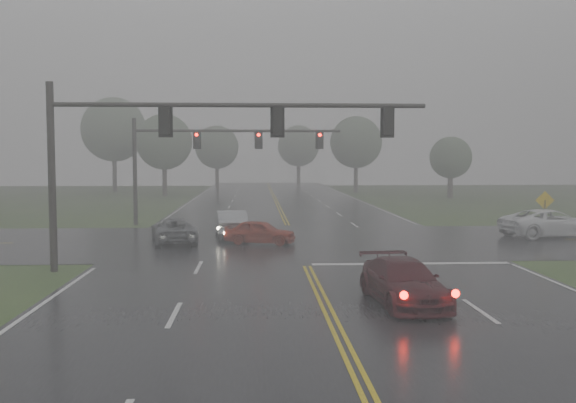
{
  "coord_description": "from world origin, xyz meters",
  "views": [
    {
      "loc": [
        -2.15,
        -12.4,
        4.59
      ],
      "look_at": [
        -0.69,
        16.0,
        2.6
      ],
      "focal_mm": 40.0,
      "sensor_mm": 36.0,
      "label": 1
    }
  ],
  "objects": [
    {
      "name": "sedan_maroon",
      "position": [
        2.44,
        7.03,
        0.0
      ],
      "size": [
        2.36,
        4.89,
        1.37
      ],
      "primitive_type": "imported",
      "rotation": [
        0.0,
        0.0,
        0.09
      ],
      "color": "#370A0F",
      "rests_on": "ground"
    },
    {
      "name": "sign_diamond_east",
      "position": [
        14.78,
        24.13,
        1.74
      ],
      "size": [
        1.07,
        0.21,
        2.58
      ],
      "rotation": [
        0.0,
        0.0,
        -0.16
      ],
      "color": "black",
      "rests_on": "ground"
    },
    {
      "name": "tree_n_mid",
      "position": [
        -7.53,
        78.76,
        5.92
      ],
      "size": [
        6.13,
        6.13,
        9.0
      ],
      "color": "#2E251E",
      "rests_on": "ground"
    },
    {
      "name": "main_road",
      "position": [
        0.0,
        20.0,
        0.0
      ],
      "size": [
        18.0,
        160.0,
        0.02
      ],
      "primitive_type": "cube",
      "color": "black",
      "rests_on": "ground"
    },
    {
      "name": "sedan_silver",
      "position": [
        -3.54,
        24.12,
        0.0
      ],
      "size": [
        2.15,
        4.83,
        1.54
      ],
      "primitive_type": "imported",
      "rotation": [
        0.0,
        0.0,
        3.26
      ],
      "color": "#A2A5AA",
      "rests_on": "ground"
    },
    {
      "name": "tree_ne_a",
      "position": [
        10.77,
        69.31,
        6.43
      ],
      "size": [
        6.66,
        6.66,
        9.78
      ],
      "color": "#2E251E",
      "rests_on": "ground"
    },
    {
      "name": "car_grey",
      "position": [
        -6.48,
        21.7,
        0.0
      ],
      "size": [
        3.08,
        5.07,
        1.31
      ],
      "primitive_type": "imported",
      "rotation": [
        0.0,
        0.0,
        3.34
      ],
      "color": "#4F5156",
      "rests_on": "ground"
    },
    {
      "name": "signal_gantry_far",
      "position": [
        -5.82,
        31.05,
        5.08
      ],
      "size": [
        13.96,
        0.36,
        7.18
      ],
      "color": "black",
      "rests_on": "ground"
    },
    {
      "name": "tree_nw_a",
      "position": [
        -12.76,
        63.45,
        6.31
      ],
      "size": [
        6.53,
        6.53,
        9.59
      ],
      "color": "#2E251E",
      "rests_on": "ground"
    },
    {
      "name": "tree_nw_b",
      "position": [
        -20.59,
        72.86,
        8.13
      ],
      "size": [
        8.41,
        8.41,
        12.35
      ],
      "color": "#2E251E",
      "rests_on": "ground"
    },
    {
      "name": "signal_gantry_near",
      "position": [
        -5.47,
        13.44,
        5.33
      ],
      "size": [
        15.08,
        0.33,
        7.53
      ],
      "color": "black",
      "rests_on": "ground"
    },
    {
      "name": "sedan_red",
      "position": [
        -1.89,
        20.99,
        0.0
      ],
      "size": [
        3.97,
        2.39,
        1.26
      ],
      "primitive_type": "imported",
      "rotation": [
        0.0,
        0.0,
        1.31
      ],
      "color": "maroon",
      "rests_on": "ground"
    },
    {
      "name": "tree_e_near",
      "position": [
        19.54,
        57.76,
        4.48
      ],
      "size": [
        4.65,
        4.65,
        6.83
      ],
      "color": "#2E251E",
      "rests_on": "ground"
    },
    {
      "name": "pickup_white",
      "position": [
        14.67,
        23.14,
        0.0
      ],
      "size": [
        6.06,
        3.66,
        1.57
      ],
      "primitive_type": "imported",
      "rotation": [
        0.0,
        0.0,
        1.77
      ],
      "color": "white",
      "rests_on": "ground"
    },
    {
      "name": "stop_bar",
      "position": [
        4.5,
        14.4,
        0.0
      ],
      "size": [
        8.5,
        0.5,
        0.01
      ],
      "primitive_type": "cube",
      "color": "#BDBDBD",
      "rests_on": "ground"
    },
    {
      "name": "tree_n_far",
      "position": [
        4.68,
        88.35,
        6.26
      ],
      "size": [
        6.48,
        6.48,
        9.52
      ],
      "color": "#2E251E",
      "rests_on": "ground"
    },
    {
      "name": "cross_street",
      "position": [
        0.0,
        22.0,
        0.0
      ],
      "size": [
        120.0,
        14.0,
        0.02
      ],
      "primitive_type": "cube",
      "color": "black",
      "rests_on": "ground"
    },
    {
      "name": "ground",
      "position": [
        0.0,
        0.0,
        0.0
      ],
      "size": [
        180.0,
        180.0,
        0.0
      ],
      "primitive_type": "plane",
      "color": "#29411C",
      "rests_on": "ground"
    }
  ]
}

